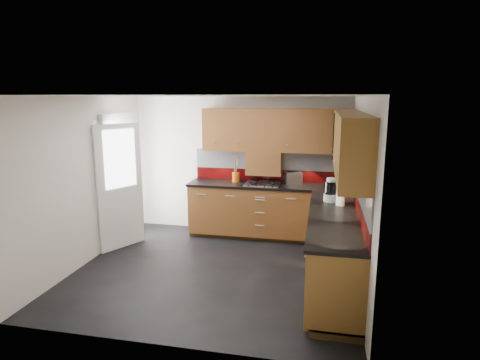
% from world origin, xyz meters
% --- Properties ---
extents(room, '(4.00, 3.80, 2.64)m').
position_xyz_m(room, '(0.00, 0.00, 1.50)').
color(room, black).
extents(base_cabinets, '(2.70, 3.20, 0.95)m').
position_xyz_m(base_cabinets, '(1.07, 0.72, 0.44)').
color(base_cabinets, brown).
rests_on(base_cabinets, room).
extents(countertop, '(2.72, 3.22, 0.04)m').
position_xyz_m(countertop, '(1.05, 0.70, 0.92)').
color(countertop, black).
rests_on(countertop, base_cabinets).
extents(backsplash, '(2.70, 3.20, 0.54)m').
position_xyz_m(backsplash, '(1.28, 0.93, 1.21)').
color(backsplash, '#69090B').
rests_on(backsplash, countertop).
extents(upper_cabinets, '(2.50, 3.20, 0.72)m').
position_xyz_m(upper_cabinets, '(1.23, 0.78, 1.84)').
color(upper_cabinets, brown).
rests_on(upper_cabinets, room).
extents(extractor_hood, '(0.60, 0.33, 0.40)m').
position_xyz_m(extractor_hood, '(0.45, 1.64, 1.28)').
color(extractor_hood, brown).
rests_on(extractor_hood, room).
extents(glass_cabinet, '(0.32, 0.80, 0.66)m').
position_xyz_m(glass_cabinet, '(1.71, 1.07, 1.87)').
color(glass_cabinet, black).
rests_on(glass_cabinet, room).
extents(back_door, '(0.42, 1.19, 2.04)m').
position_xyz_m(back_door, '(-1.78, 0.75, 1.03)').
color(back_door, white).
rests_on(back_door, room).
extents(gas_hob, '(0.58, 0.51, 0.05)m').
position_xyz_m(gas_hob, '(0.45, 1.47, 0.95)').
color(gas_hob, silver).
rests_on(gas_hob, countertop).
extents(utensil_pot, '(0.13, 0.13, 0.45)m').
position_xyz_m(utensil_pot, '(-0.04, 1.61, 1.04)').
color(utensil_pot, '#C55612').
rests_on(utensil_pot, countertop).
extents(toaster, '(0.32, 0.26, 0.20)m').
position_xyz_m(toaster, '(0.95, 1.64, 1.04)').
color(toaster, silver).
rests_on(toaster, countertop).
extents(food_processor, '(0.20, 0.20, 0.33)m').
position_xyz_m(food_processor, '(1.56, 0.53, 1.09)').
color(food_processor, white).
rests_on(food_processor, countertop).
extents(paper_towel, '(0.14, 0.14, 0.26)m').
position_xyz_m(paper_towel, '(1.68, 0.35, 1.07)').
color(paper_towel, white).
rests_on(paper_towel, countertop).
extents(orange_cloth, '(0.16, 0.15, 0.01)m').
position_xyz_m(orange_cloth, '(1.60, 0.94, 0.95)').
color(orange_cloth, '#D75617').
rests_on(orange_cloth, countertop).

